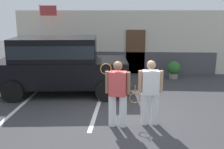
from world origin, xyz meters
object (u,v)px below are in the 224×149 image
at_px(parked_suv, 60,63).
at_px(potted_plant_by_porch, 174,69).
at_px(flag_pole, 45,27).
at_px(tennis_player_man, 118,93).
at_px(tennis_player_woman, 150,92).

xyz_separation_m(parked_suv, potted_plant_by_porch, (4.51, 2.50, -0.72)).
distance_m(parked_suv, potted_plant_by_porch, 5.21).
bearing_deg(potted_plant_by_porch, flag_pole, 175.72).
height_order(tennis_player_man, potted_plant_by_porch, tennis_player_man).
distance_m(tennis_player_man, tennis_player_woman, 0.86).
xyz_separation_m(tennis_player_woman, potted_plant_by_porch, (1.47, 5.08, -0.47)).
xyz_separation_m(tennis_player_man, potted_plant_by_porch, (2.31, 5.26, -0.48)).
relative_size(tennis_player_woman, flag_pole, 0.53).
xyz_separation_m(parked_suv, tennis_player_man, (2.20, -2.76, -0.24)).
distance_m(tennis_player_woman, potted_plant_by_porch, 5.31).
height_order(potted_plant_by_porch, flag_pole, flag_pole).
bearing_deg(tennis_player_man, tennis_player_woman, -162.15).
bearing_deg(parked_suv, potted_plant_by_porch, 23.54).
height_order(parked_suv, tennis_player_man, parked_suv).
height_order(parked_suv, potted_plant_by_porch, parked_suv).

